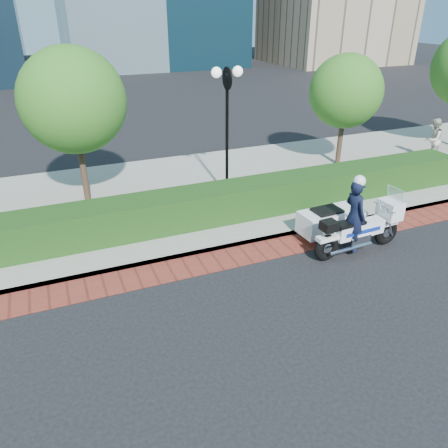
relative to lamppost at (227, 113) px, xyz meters
name	(u,v)px	position (x,y,z in m)	size (l,w,h in m)	color
ground	(272,284)	(-1.00, -5.20, -2.96)	(120.00, 120.00, 0.00)	black
brick_strip	(246,254)	(-1.00, -3.70, -2.95)	(60.00, 1.00, 0.01)	maroon
sidewalk	(192,193)	(-1.00, 0.80, -2.88)	(60.00, 8.00, 0.15)	gray
hedge_main	(217,203)	(-1.00, -1.60, -2.31)	(18.00, 1.20, 1.00)	black
lamppost	(227,113)	(0.00, 0.00, 0.00)	(1.02, 0.70, 4.21)	black
tree_b	(73,101)	(-4.50, 1.30, 0.48)	(3.20, 3.20, 4.89)	#332319
tree_c	(346,92)	(5.50, 1.30, 0.09)	(2.80, 2.80, 4.30)	#332319
police_motorcycle	(346,221)	(1.70, -4.31, -2.19)	(2.77, 1.96, 2.24)	black
pedestrian	(433,140)	(9.34, 0.22, -1.93)	(0.85, 0.66, 1.76)	beige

